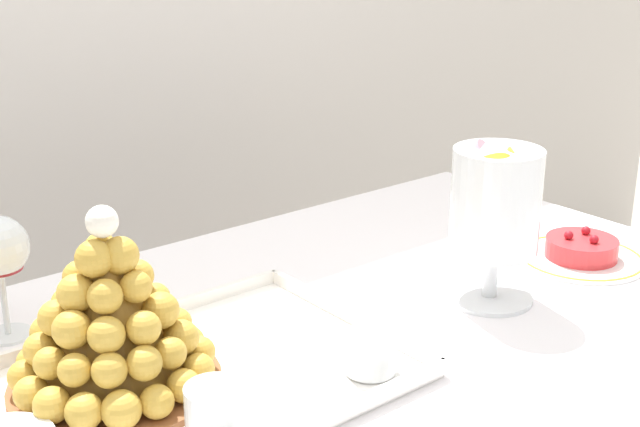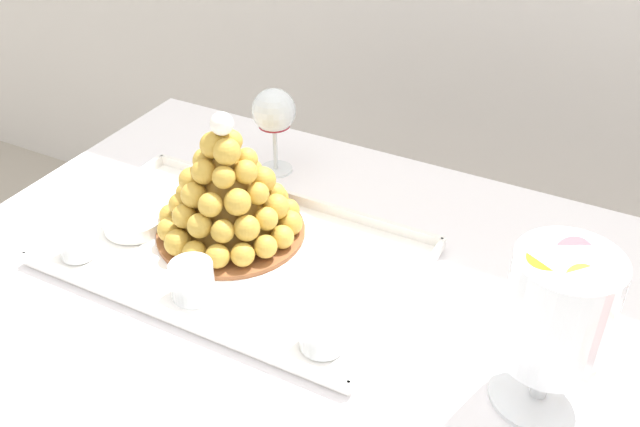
% 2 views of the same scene
% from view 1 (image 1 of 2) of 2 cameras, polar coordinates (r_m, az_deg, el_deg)
% --- Properties ---
extents(buffet_table, '(1.34, 0.85, 0.76)m').
position_cam_1_polar(buffet_table, '(1.16, 0.59, -13.55)').
color(buffet_table, brown).
rests_on(buffet_table, ground_plane).
extents(serving_tray, '(0.56, 0.34, 0.02)m').
position_cam_1_polar(serving_tray, '(1.00, -10.21, -11.46)').
color(serving_tray, white).
rests_on(serving_tray, buffet_table).
extents(croquembouche, '(0.24, 0.24, 0.21)m').
position_cam_1_polar(croquembouche, '(0.98, -13.55, -7.00)').
color(croquembouche, brown).
rests_on(croquembouche, serving_tray).
extents(dessert_cup_mid_left, '(0.06, 0.06, 0.05)m').
position_cam_1_polar(dessert_cup_mid_left, '(0.90, -6.86, -12.83)').
color(dessert_cup_mid_left, silver).
rests_on(dessert_cup_mid_left, serving_tray).
extents(dessert_cup_centre, '(0.06, 0.06, 0.05)m').
position_cam_1_polar(dessert_cup_centre, '(1.01, 3.29, -9.15)').
color(dessert_cup_centre, silver).
rests_on(dessert_cup_centre, serving_tray).
extents(macaron_goblet, '(0.12, 0.12, 0.23)m').
position_cam_1_polar(macaron_goblet, '(1.18, 11.41, 0.56)').
color(macaron_goblet, white).
rests_on(macaron_goblet, buffet_table).
extents(fruit_tart_plate, '(0.19, 0.19, 0.05)m').
position_cam_1_polar(fruit_tart_plate, '(1.39, 16.71, -2.48)').
color(fruit_tart_plate, white).
rests_on(fruit_tart_plate, buffet_table).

